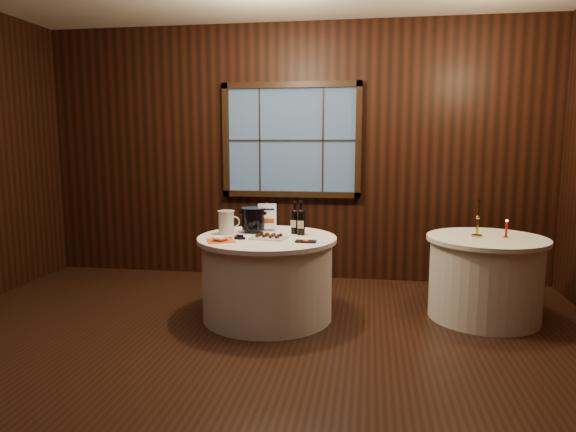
% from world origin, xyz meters
% --- Properties ---
extents(ground, '(6.00, 6.00, 0.00)m').
position_xyz_m(ground, '(0.00, 0.00, 0.00)').
color(ground, black).
rests_on(ground, ground).
extents(back_wall, '(6.00, 0.10, 3.00)m').
position_xyz_m(back_wall, '(0.00, 2.48, 1.54)').
color(back_wall, black).
rests_on(back_wall, ground).
extents(main_table, '(1.28, 1.28, 0.77)m').
position_xyz_m(main_table, '(0.00, 1.00, 0.39)').
color(main_table, white).
rests_on(main_table, ground).
extents(side_table, '(1.08, 1.08, 0.77)m').
position_xyz_m(side_table, '(2.00, 1.30, 0.39)').
color(side_table, white).
rests_on(side_table, ground).
extents(sign_stand, '(0.18, 0.10, 0.28)m').
position_xyz_m(sign_stand, '(-0.05, 1.26, 0.87)').
color(sign_stand, silver).
rests_on(sign_stand, main_table).
extents(port_bottle_left, '(0.07, 0.08, 0.31)m').
position_xyz_m(port_bottle_left, '(0.23, 1.20, 0.90)').
color(port_bottle_left, black).
rests_on(port_bottle_left, main_table).
extents(port_bottle_right, '(0.08, 0.08, 0.32)m').
position_xyz_m(port_bottle_right, '(0.30, 1.14, 0.91)').
color(port_bottle_right, black).
rests_on(port_bottle_right, main_table).
extents(ice_bucket, '(0.23, 0.23, 0.24)m').
position_xyz_m(ice_bucket, '(-0.18, 1.20, 0.90)').
color(ice_bucket, black).
rests_on(ice_bucket, main_table).
extents(chocolate_plate, '(0.34, 0.26, 0.04)m').
position_xyz_m(chocolate_plate, '(0.04, 0.90, 0.79)').
color(chocolate_plate, white).
rests_on(chocolate_plate, main_table).
extents(chocolate_box, '(0.18, 0.09, 0.01)m').
position_xyz_m(chocolate_box, '(0.39, 0.79, 0.78)').
color(chocolate_box, black).
rests_on(chocolate_box, main_table).
extents(grape_bunch, '(0.17, 0.10, 0.04)m').
position_xyz_m(grape_bunch, '(-0.22, 0.85, 0.79)').
color(grape_bunch, black).
rests_on(grape_bunch, main_table).
extents(glass_pitcher, '(0.21, 0.16, 0.22)m').
position_xyz_m(glass_pitcher, '(-0.40, 1.07, 0.88)').
color(glass_pitcher, silver).
rests_on(glass_pitcher, main_table).
extents(orange_napkin, '(0.31, 0.31, 0.00)m').
position_xyz_m(orange_napkin, '(-0.36, 0.73, 0.77)').
color(orange_napkin, '#FF4E15').
rests_on(orange_napkin, main_table).
extents(cracker_bowl, '(0.19, 0.19, 0.03)m').
position_xyz_m(cracker_bowl, '(-0.36, 0.73, 0.79)').
color(cracker_bowl, white).
rests_on(cracker_bowl, orange_napkin).
extents(brass_candlestick, '(0.10, 0.10, 0.35)m').
position_xyz_m(brass_candlestick, '(1.91, 1.30, 0.90)').
color(brass_candlestick, '#B9913A').
rests_on(brass_candlestick, side_table).
extents(red_candle, '(0.05, 0.05, 0.17)m').
position_xyz_m(red_candle, '(2.16, 1.28, 0.84)').
color(red_candle, '#B9913A').
rests_on(red_candle, side_table).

